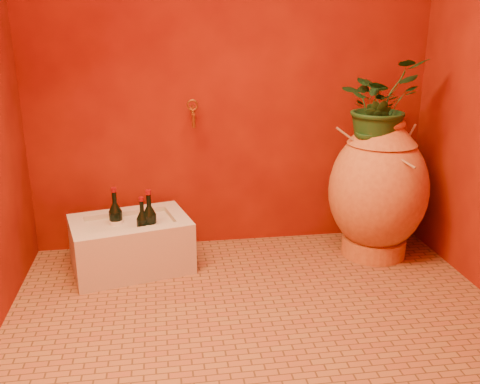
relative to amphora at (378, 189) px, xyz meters
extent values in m
plane|color=brown|center=(-0.85, -0.65, -0.43)|extent=(2.50, 2.50, 0.00)
cube|color=#5D0D05|center=(-0.85, 0.35, 0.82)|extent=(2.50, 0.02, 2.50)
cylinder|color=#C17A36|center=(0.00, 0.00, -0.37)|extent=(0.42, 0.42, 0.11)
ellipsoid|color=#C17A36|center=(0.00, 0.00, -0.01)|extent=(0.63, 0.63, 0.75)
cone|color=#C17A36|center=(0.00, 0.00, 0.34)|extent=(0.44, 0.44, 0.11)
torus|color=#C17A36|center=(0.00, 0.00, 0.41)|extent=(0.27, 0.27, 0.05)
cylinder|color=olive|center=(-0.08, -0.05, 0.24)|extent=(0.41, 0.17, 0.31)
cylinder|color=olive|center=(-0.02, -0.12, 0.27)|extent=(0.20, 0.37, 0.12)
cylinder|color=olive|center=(0.10, -0.08, 0.29)|extent=(0.24, 0.23, 0.21)
cube|color=#BFB49E|center=(-1.50, 0.02, -0.29)|extent=(0.75, 0.59, 0.28)
cube|color=#BFB49E|center=(-1.50, 0.20, -0.13)|extent=(0.67, 0.24, 0.03)
cube|color=#BFB49E|center=(-1.50, -0.16, -0.13)|extent=(0.67, 0.24, 0.03)
cube|color=#BFB49E|center=(-1.79, 0.02, -0.13)|extent=(0.15, 0.29, 0.03)
cube|color=#BFB49E|center=(-1.21, 0.02, -0.13)|extent=(0.15, 0.29, 0.03)
cylinder|color=black|center=(-1.42, -0.05, -0.17)|extent=(0.07, 0.07, 0.16)
cone|color=black|center=(-1.42, -0.05, -0.07)|extent=(0.07, 0.07, 0.05)
cylinder|color=black|center=(-1.42, -0.05, -0.01)|extent=(0.02, 0.02, 0.06)
cylinder|color=maroon|center=(-1.42, -0.05, 0.03)|extent=(0.03, 0.03, 0.02)
cylinder|color=silver|center=(-1.42, -0.05, -0.17)|extent=(0.07, 0.07, 0.07)
cylinder|color=black|center=(-1.57, 0.04, -0.16)|extent=(0.08, 0.08, 0.18)
cone|color=black|center=(-1.57, 0.04, -0.05)|extent=(0.08, 0.08, 0.05)
cylinder|color=black|center=(-1.57, 0.04, 0.01)|extent=(0.03, 0.03, 0.07)
cylinder|color=maroon|center=(-1.57, 0.04, 0.06)|extent=(0.03, 0.03, 0.03)
cylinder|color=silver|center=(-1.57, 0.04, -0.16)|extent=(0.08, 0.08, 0.08)
cylinder|color=black|center=(-1.38, -0.04, -0.16)|extent=(0.08, 0.08, 0.18)
cone|color=black|center=(-1.38, -0.04, -0.05)|extent=(0.08, 0.08, 0.05)
cylinder|color=black|center=(-1.38, -0.04, 0.02)|extent=(0.03, 0.03, 0.07)
cylinder|color=maroon|center=(-1.38, -0.04, 0.06)|extent=(0.03, 0.03, 0.03)
cylinder|color=silver|center=(-1.38, -0.04, -0.16)|extent=(0.08, 0.08, 0.08)
cylinder|color=olive|center=(-1.10, 0.29, 0.45)|extent=(0.02, 0.13, 0.02)
cylinder|color=olive|center=(-1.10, 0.22, 0.41)|extent=(0.02, 0.02, 0.08)
torus|color=olive|center=(-1.10, 0.29, 0.49)|extent=(0.07, 0.01, 0.07)
cylinder|color=olive|center=(-1.10, 0.29, 0.47)|extent=(0.01, 0.01, 0.05)
imported|color=#164019|center=(-0.03, 0.02, 0.51)|extent=(0.61, 0.58, 0.53)
imported|color=#164019|center=(-0.09, -0.04, 0.38)|extent=(0.24, 0.24, 0.35)
camera|label=1|loc=(-1.30, -2.93, 0.99)|focal=40.00mm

